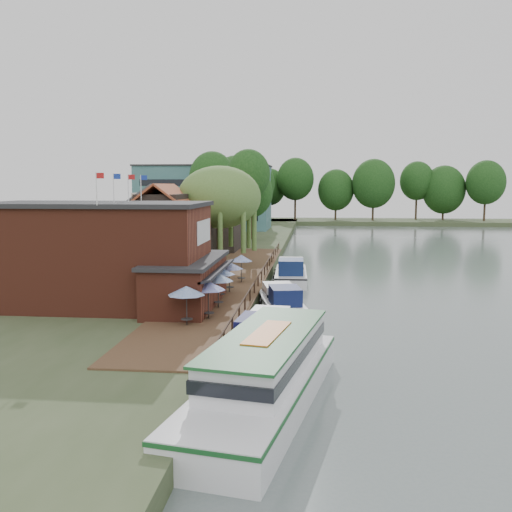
{
  "coord_description": "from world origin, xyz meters",
  "views": [
    {
      "loc": [
        -0.71,
        -39.33,
        9.42
      ],
      "look_at": [
        -6.0,
        12.0,
        3.0
      ],
      "focal_mm": 40.0,
      "sensor_mm": 36.0,
      "label": 1
    }
  ],
  "objects_px": {
    "cottage_b": "(162,222)",
    "cruiser_1": "(281,298)",
    "hotel_block": "(205,197)",
    "tour_boat": "(263,371)",
    "umbrella_0": "(187,306)",
    "umbrella_3": "(220,283)",
    "umbrella_1": "(209,300)",
    "umbrella_2": "(218,290)",
    "cruiser_0": "(264,329)",
    "willow": "(220,216)",
    "cottage_a": "(165,229)",
    "pub": "(123,254)",
    "umbrella_5": "(241,269)",
    "swan": "(240,363)",
    "umbrella_4": "(229,277)",
    "cruiser_2": "(291,270)",
    "cottage_c": "(211,218)"
  },
  "relations": [
    {
      "from": "cottage_b",
      "to": "cruiser_0",
      "type": "relative_size",
      "value": 1.01
    },
    {
      "from": "cottage_c",
      "to": "tour_boat",
      "type": "xyz_separation_m",
      "value": [
        11.19,
        -49.05,
        -3.68
      ]
    },
    {
      "from": "cruiser_1",
      "to": "willow",
      "type": "bearing_deg",
      "value": 101.7
    },
    {
      "from": "umbrella_2",
      "to": "cruiser_1",
      "type": "distance_m",
      "value": 5.62
    },
    {
      "from": "umbrella_2",
      "to": "umbrella_3",
      "type": "xyz_separation_m",
      "value": [
        -0.33,
        2.87,
        0.0
      ]
    },
    {
      "from": "cottage_a",
      "to": "umbrella_3",
      "type": "height_order",
      "value": "cottage_a"
    },
    {
      "from": "umbrella_1",
      "to": "tour_boat",
      "type": "relative_size",
      "value": 0.16
    },
    {
      "from": "cottage_c",
      "to": "umbrella_0",
      "type": "relative_size",
      "value": 3.58
    },
    {
      "from": "umbrella_0",
      "to": "umbrella_3",
      "type": "height_order",
      "value": "same"
    },
    {
      "from": "umbrella_3",
      "to": "swan",
      "type": "xyz_separation_m",
      "value": [
        3.04,
        -12.21,
        -2.07
      ]
    },
    {
      "from": "pub",
      "to": "hotel_block",
      "type": "distance_m",
      "value": 71.49
    },
    {
      "from": "cottage_c",
      "to": "cruiser_2",
      "type": "distance_m",
      "value": 20.99
    },
    {
      "from": "umbrella_4",
      "to": "cruiser_2",
      "type": "bearing_deg",
      "value": 68.85
    },
    {
      "from": "cruiser_0",
      "to": "pub",
      "type": "bearing_deg",
      "value": 154.52
    },
    {
      "from": "umbrella_3",
      "to": "swan",
      "type": "relative_size",
      "value": 5.4
    },
    {
      "from": "cottage_a",
      "to": "cottage_b",
      "type": "xyz_separation_m",
      "value": [
        -3.0,
        10.0,
        0.0
      ]
    },
    {
      "from": "pub",
      "to": "umbrella_2",
      "type": "distance_m",
      "value": 7.2
    },
    {
      "from": "umbrella_4",
      "to": "cruiser_0",
      "type": "distance_m",
      "value": 12.29
    },
    {
      "from": "cottage_b",
      "to": "cruiser_1",
      "type": "bearing_deg",
      "value": -55.65
    },
    {
      "from": "cottage_a",
      "to": "umbrella_3",
      "type": "xyz_separation_m",
      "value": [
        7.46,
        -12.58,
        -2.96
      ]
    },
    {
      "from": "cottage_a",
      "to": "cruiser_1",
      "type": "xyz_separation_m",
      "value": [
        11.9,
        -11.81,
        -4.13
      ]
    },
    {
      "from": "umbrella_0",
      "to": "umbrella_2",
      "type": "xyz_separation_m",
      "value": [
        1.03,
        5.14,
        0.0
      ]
    },
    {
      "from": "cruiser_0",
      "to": "cruiser_2",
      "type": "xyz_separation_m",
      "value": [
        0.59,
        22.92,
        0.11
      ]
    },
    {
      "from": "umbrella_2",
      "to": "swan",
      "type": "relative_size",
      "value": 5.4
    },
    {
      "from": "umbrella_0",
      "to": "willow",
      "type": "bearing_deg",
      "value": 95.04
    },
    {
      "from": "umbrella_0",
      "to": "umbrella_2",
      "type": "distance_m",
      "value": 5.24
    },
    {
      "from": "umbrella_0",
      "to": "tour_boat",
      "type": "xyz_separation_m",
      "value": [
        5.44,
        -9.46,
        -0.71
      ]
    },
    {
      "from": "pub",
      "to": "swan",
      "type": "relative_size",
      "value": 45.45
    },
    {
      "from": "hotel_block",
      "to": "tour_boat",
      "type": "height_order",
      "value": "hotel_block"
    },
    {
      "from": "cottage_b",
      "to": "umbrella_0",
      "type": "distance_m",
      "value": 32.25
    },
    {
      "from": "cruiser_2",
      "to": "cruiser_0",
      "type": "bearing_deg",
      "value": -93.59
    },
    {
      "from": "umbrella_1",
      "to": "swan",
      "type": "distance_m",
      "value": 6.91
    },
    {
      "from": "umbrella_1",
      "to": "cruiser_0",
      "type": "height_order",
      "value": "umbrella_1"
    },
    {
      "from": "cruiser_1",
      "to": "umbrella_3",
      "type": "bearing_deg",
      "value": 177.85
    },
    {
      "from": "umbrella_0",
      "to": "umbrella_4",
      "type": "bearing_deg",
      "value": 85.11
    },
    {
      "from": "pub",
      "to": "umbrella_3",
      "type": "distance_m",
      "value": 7.29
    },
    {
      "from": "umbrella_3",
      "to": "tour_boat",
      "type": "relative_size",
      "value": 0.16
    },
    {
      "from": "umbrella_0",
      "to": "swan",
      "type": "height_order",
      "value": "umbrella_0"
    },
    {
      "from": "pub",
      "to": "umbrella_5",
      "type": "relative_size",
      "value": 8.42
    },
    {
      "from": "willow",
      "to": "swan",
      "type": "xyz_separation_m",
      "value": [
        6.0,
        -29.79,
        -5.99
      ]
    },
    {
      "from": "umbrella_4",
      "to": "umbrella_5",
      "type": "xyz_separation_m",
      "value": [
        0.36,
        4.54,
        0.0
      ]
    },
    {
      "from": "umbrella_1",
      "to": "tour_boat",
      "type": "height_order",
      "value": "umbrella_1"
    },
    {
      "from": "cottage_c",
      "to": "umbrella_2",
      "type": "xyz_separation_m",
      "value": [
        6.79,
        -34.46,
        -2.96
      ]
    },
    {
      "from": "umbrella_0",
      "to": "cottage_c",
      "type": "bearing_deg",
      "value": 98.27
    },
    {
      "from": "cottage_a",
      "to": "cruiser_0",
      "type": "xyz_separation_m",
      "value": [
        11.47,
        -21.31,
        -4.1
      ]
    },
    {
      "from": "willow",
      "to": "cruiser_1",
      "type": "height_order",
      "value": "willow"
    },
    {
      "from": "willow",
      "to": "umbrella_3",
      "type": "xyz_separation_m",
      "value": [
        2.96,
        -17.58,
        -3.93
      ]
    },
    {
      "from": "umbrella_2",
      "to": "cruiser_0",
      "type": "bearing_deg",
      "value": -57.86
    },
    {
      "from": "umbrella_4",
      "to": "umbrella_3",
      "type": "bearing_deg",
      "value": -94.53
    },
    {
      "from": "willow",
      "to": "umbrella_4",
      "type": "bearing_deg",
      "value": -77.74
    }
  ]
}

